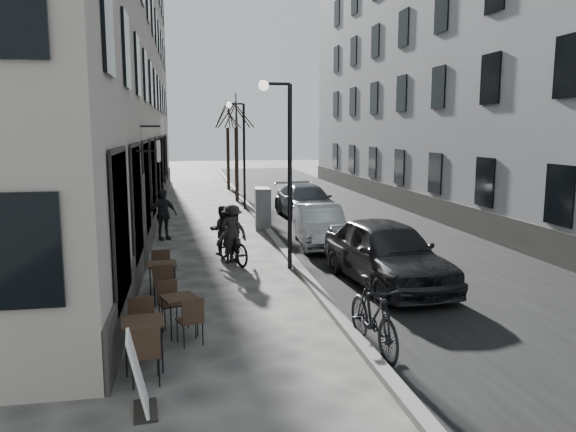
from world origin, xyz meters
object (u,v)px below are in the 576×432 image
object	(u,v)px
streetlamp_far	(240,143)
pedestrian_near	(222,230)
car_far	(306,202)
car_near	(387,252)
tree_far	(227,116)
utility_cabinet	(263,209)
moped	(373,316)
bistro_set_c	(162,276)
bistro_set_a	(143,339)
streetlamp_near	(284,154)
pedestrian_mid	(232,233)
car_mid	(320,226)
pedestrian_far	(163,215)
bicycle	(232,245)
bistro_set_b	(180,311)
sign_board	(139,381)

from	to	relation	value
streetlamp_far	pedestrian_near	world-z (taller)	streetlamp_far
car_far	car_near	bearing A→B (deg)	-95.12
tree_far	utility_cabinet	size ratio (longest dim) A/B	3.56
moped	streetlamp_far	bearing A→B (deg)	88.15
bistro_set_c	bistro_set_a	bearing A→B (deg)	-96.50
streetlamp_near	streetlamp_far	xyz separation A→B (m)	(0.00, 12.00, 0.00)
pedestrian_mid	car_mid	size ratio (longest dim) A/B	0.41
streetlamp_far	bistro_set_c	bearing A→B (deg)	-102.73
bistro_set_a	streetlamp_near	bearing A→B (deg)	54.81
bistro_set_c	pedestrian_far	xyz separation A→B (m)	(-0.23, 6.91, 0.40)
utility_cabinet	pedestrian_mid	bearing A→B (deg)	-102.82
pedestrian_far	car_near	xyz separation A→B (m)	(5.65, -6.85, -0.06)
bicycle	car_near	distance (m)	4.68
bistro_set_a	pedestrian_mid	size ratio (longest dim) A/B	0.99
pedestrian_mid	tree_far	bearing A→B (deg)	-128.41
car_near	bicycle	bearing A→B (deg)	134.69
pedestrian_mid	car_mid	xyz separation A→B (m)	(3.04, 1.74, -0.16)
utility_cabinet	car_near	size ratio (longest dim) A/B	0.33
tree_far	car_near	bearing A→B (deg)	-84.69
bistro_set_c	pedestrian_far	size ratio (longest dim) A/B	0.92
streetlamp_near	streetlamp_far	distance (m)	12.00
bistro_set_a	pedestrian_near	world-z (taller)	pedestrian_near
bistro_set_b	sign_board	distance (m)	2.94
streetlamp_near	bistro_set_c	xyz separation A→B (m)	(-3.19, -2.14, -2.68)
bistro_set_b	car_near	world-z (taller)	car_near
sign_board	car_near	size ratio (longest dim) A/B	0.23
bicycle	pedestrian_near	size ratio (longest dim) A/B	1.32
bistro_set_b	streetlamp_near	bearing A→B (deg)	39.47
streetlamp_far	utility_cabinet	distance (m)	6.23
car_far	pedestrian_mid	bearing A→B (deg)	-120.77
bistro_set_c	bicycle	xyz separation A→B (m)	(1.83, 3.06, 0.03)
utility_cabinet	car_far	distance (m)	3.20
tree_far	car_mid	bearing A→B (deg)	-84.83
bistro_set_a	bistro_set_b	distance (m)	1.51
streetlamp_far	sign_board	xyz separation A→B (m)	(-3.29, -19.53, -2.71)
bistro_set_a	sign_board	xyz separation A→B (m)	(0.05, -1.49, -0.04)
car_far	moped	size ratio (longest dim) A/B	2.36
bistro_set_b	car_mid	world-z (taller)	car_mid
bistro_set_c	moped	world-z (taller)	moped
streetlamp_near	car_far	bearing A→B (deg)	73.90
streetlamp_far	utility_cabinet	world-z (taller)	streetlamp_far
pedestrian_far	car_mid	bearing A→B (deg)	-46.41
car_mid	pedestrian_mid	bearing A→B (deg)	-145.65
sign_board	pedestrian_near	distance (m)	9.83
pedestrian_near	moped	distance (m)	8.43
streetlamp_near	moped	world-z (taller)	streetlamp_near
pedestrian_mid	car_near	xyz separation A→B (m)	(3.54, -3.20, -0.01)
streetlamp_near	moped	size ratio (longest dim) A/B	2.43
bistro_set_a	bistro_set_b	size ratio (longest dim) A/B	1.07
pedestrian_mid	car_mid	world-z (taller)	pedestrian_mid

